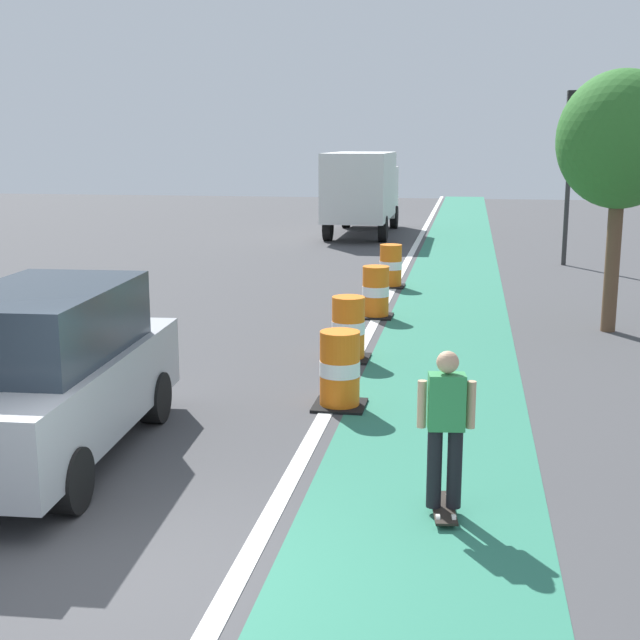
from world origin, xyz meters
TOP-DOWN VIEW (x-y plane):
  - ground_plane at (0.00, 0.00)m, footprint 100.00×100.00m
  - bike_lane_strip at (2.40, 12.00)m, footprint 2.50×80.00m
  - lane_divider_stripe at (0.90, 12.00)m, footprint 0.20×80.00m
  - skateboarder_on_lane at (2.60, 1.78)m, footprint 0.57×0.82m
  - parked_suv_nearest at (-2.02, 2.56)m, footprint 2.13×4.70m
  - traffic_barrel_front at (1.04, 5.12)m, footprint 0.73×0.73m
  - traffic_barrel_mid at (0.79, 7.80)m, footprint 0.73×0.73m
  - traffic_barrel_back at (0.86, 11.46)m, footprint 0.73×0.73m
  - traffic_barrel_far at (0.82, 15.34)m, footprint 0.73×0.73m
  - delivery_truck_down_block at (-1.42, 27.47)m, footprint 2.40×7.62m
  - traffic_light_corner at (5.61, 20.18)m, footprint 0.41×0.32m
  - street_tree_sidewalk at (5.52, 10.88)m, footprint 2.40×2.40m

SIDE VIEW (x-z plane):
  - ground_plane at x=0.00m, z-range 0.00..0.00m
  - bike_lane_strip at x=2.40m, z-range 0.00..0.01m
  - lane_divider_stripe at x=0.90m, z-range 0.00..0.01m
  - traffic_barrel_front at x=1.04m, z-range -0.01..1.08m
  - traffic_barrel_mid at x=0.79m, z-range -0.01..1.08m
  - traffic_barrel_back at x=0.86m, z-range -0.01..1.08m
  - traffic_barrel_far at x=0.82m, z-range -0.01..1.08m
  - skateboarder_on_lane at x=2.60m, z-range 0.07..1.76m
  - parked_suv_nearest at x=-2.02m, z-range 0.02..2.06m
  - delivery_truck_down_block at x=-1.42m, z-range 0.23..3.46m
  - traffic_light_corner at x=5.61m, z-range 0.95..6.05m
  - street_tree_sidewalk at x=5.52m, z-range 1.17..6.17m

